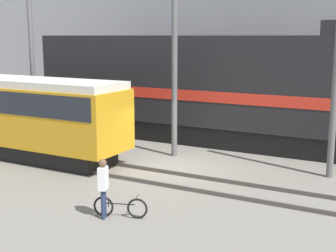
# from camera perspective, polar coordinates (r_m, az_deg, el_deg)

# --- Properties ---
(ground_plane) EXTENTS (120.00, 120.00, 0.00)m
(ground_plane) POSITION_cam_1_polar(r_m,az_deg,el_deg) (18.81, 0.44, -5.05)
(ground_plane) COLOR slate
(track_near) EXTENTS (60.00, 1.50, 0.14)m
(track_near) POSITION_cam_1_polar(r_m,az_deg,el_deg) (17.47, -2.02, -6.08)
(track_near) COLOR #47423D
(track_near) RESTS_ON ground
(track_far) EXTENTS (60.00, 1.51, 0.14)m
(track_far) POSITION_cam_1_polar(r_m,az_deg,el_deg) (23.11, 6.20, -1.91)
(track_far) COLOR #47423D
(track_far) RESTS_ON ground
(building_backdrop) EXTENTS (49.04, 6.00, 10.50)m
(building_backdrop) POSITION_cam_1_polar(r_m,az_deg,el_deg) (30.43, 12.55, 10.81)
(building_backdrop) COLOR #99999E
(building_backdrop) RESTS_ON ground
(freight_locomotive) EXTENTS (17.59, 3.04, 5.80)m
(freight_locomotive) POSITION_cam_1_polar(r_m,az_deg,el_deg) (23.01, 4.31, 4.77)
(freight_locomotive) COLOR black
(freight_locomotive) RESTS_ON ground
(streetcar) EXTENTS (10.77, 2.54, 3.41)m
(streetcar) POSITION_cam_1_polar(r_m,az_deg,el_deg) (21.34, -18.25, 1.68)
(streetcar) COLOR black
(streetcar) RESTS_ON ground
(bicycle) EXTENTS (1.55, 0.67, 0.67)m
(bicycle) POSITION_cam_1_polar(r_m,az_deg,el_deg) (13.78, -5.83, -9.83)
(bicycle) COLOR black
(bicycle) RESTS_ON ground
(person) EXTENTS (0.32, 0.41, 1.77)m
(person) POSITION_cam_1_polar(r_m,az_deg,el_deg) (13.53, -7.91, -6.82)
(person) COLOR #232D4C
(person) RESTS_ON ground
(utility_pole_left) EXTENTS (0.25, 0.25, 7.99)m
(utility_pole_left) POSITION_cam_1_polar(r_m,az_deg,el_deg) (24.81, -16.24, 7.76)
(utility_pole_left) COLOR #595959
(utility_pole_left) RESTS_ON ground
(utility_pole_center) EXTENTS (0.25, 0.25, 9.79)m
(utility_pole_center) POSITION_cam_1_polar(r_m,az_deg,el_deg) (19.91, 0.80, 10.11)
(utility_pole_center) COLOR #595959
(utility_pole_center) RESTS_ON ground
(utility_pole_right) EXTENTS (0.24, 0.24, 7.48)m
(utility_pole_right) POSITION_cam_1_polar(r_m,az_deg,el_deg) (17.88, 19.80, 5.68)
(utility_pole_right) COLOR #595959
(utility_pole_right) RESTS_ON ground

